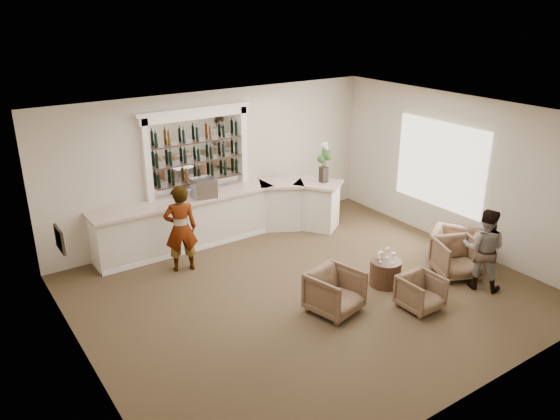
# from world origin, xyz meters

# --- Properties ---
(ground) EXTENTS (8.00, 8.00, 0.00)m
(ground) POSITION_xyz_m (0.00, 0.00, 0.00)
(ground) COLOR brown
(ground) RESTS_ON ground
(room_shell) EXTENTS (8.04, 7.02, 3.32)m
(room_shell) POSITION_xyz_m (0.16, 0.71, 2.34)
(room_shell) COLOR beige
(room_shell) RESTS_ON ground
(bar_counter) EXTENTS (5.72, 1.80, 1.14)m
(bar_counter) POSITION_xyz_m (-0.16, 3.00, 0.57)
(bar_counter) COLOR white
(bar_counter) RESTS_ON ground
(back_bar_alcove) EXTENTS (2.64, 0.25, 3.00)m
(back_bar_alcove) POSITION_xyz_m (-0.50, 3.41, 2.03)
(back_bar_alcove) COLOR white
(back_bar_alcove) RESTS_ON ground
(cocktail_table) EXTENTS (0.59, 0.59, 0.50)m
(cocktail_table) POSITION_xyz_m (1.40, -0.56, 0.25)
(cocktail_table) COLOR #432A1D
(cocktail_table) RESTS_ON ground
(sommelier) EXTENTS (0.75, 0.60, 1.79)m
(sommelier) POSITION_xyz_m (-1.53, 2.19, 0.89)
(sommelier) COLOR gray
(sommelier) RESTS_ON ground
(guest) EXTENTS (0.91, 0.97, 1.58)m
(guest) POSITION_xyz_m (2.81, -1.64, 0.79)
(guest) COLOR gray
(guest) RESTS_ON ground
(armchair_left) EXTENTS (0.99, 1.01, 0.77)m
(armchair_left) POSITION_xyz_m (-0.02, -0.77, 0.38)
(armchair_left) COLOR brown
(armchair_left) RESTS_ON ground
(armchair_center) EXTENTS (0.67, 0.69, 0.63)m
(armchair_center) POSITION_xyz_m (1.29, -1.54, 0.31)
(armchair_center) COLOR brown
(armchair_center) RESTS_ON ground
(armchair_right) EXTENTS (1.06, 1.07, 0.75)m
(armchair_right) POSITION_xyz_m (2.82, -1.08, 0.38)
(armchair_right) COLOR brown
(armchair_right) RESTS_ON ground
(armchair_far) EXTENTS (1.20, 1.24, 0.62)m
(armchair_far) POSITION_xyz_m (3.40, -0.58, 0.31)
(armchair_far) COLOR brown
(armchair_far) RESTS_ON ground
(espresso_machine) EXTENTS (0.51, 0.44, 0.42)m
(espresso_machine) POSITION_xyz_m (-0.62, 2.94, 1.35)
(espresso_machine) COLOR #B9B9BE
(espresso_machine) RESTS_ON bar_counter
(flower_vase) EXTENTS (0.25, 0.25, 0.96)m
(flower_vase) POSITION_xyz_m (2.16, 2.33, 1.68)
(flower_vase) COLOR black
(flower_vase) RESTS_ON bar_counter
(wine_glass_bar_left) EXTENTS (0.07, 0.07, 0.21)m
(wine_glass_bar_left) POSITION_xyz_m (-0.55, 3.02, 1.25)
(wine_glass_bar_left) COLOR white
(wine_glass_bar_left) RESTS_ON bar_counter
(wine_glass_bar_right) EXTENTS (0.07, 0.07, 0.21)m
(wine_glass_bar_right) POSITION_xyz_m (-0.92, 3.04, 1.25)
(wine_glass_bar_right) COLOR white
(wine_glass_bar_right) RESTS_ON bar_counter
(wine_glass_tbl_a) EXTENTS (0.07, 0.07, 0.21)m
(wine_glass_tbl_a) POSITION_xyz_m (1.28, -0.53, 0.60)
(wine_glass_tbl_a) COLOR white
(wine_glass_tbl_a) RESTS_ON cocktail_table
(wine_glass_tbl_b) EXTENTS (0.07, 0.07, 0.21)m
(wine_glass_tbl_b) POSITION_xyz_m (1.50, -0.48, 0.60)
(wine_glass_tbl_b) COLOR white
(wine_glass_tbl_b) RESTS_ON cocktail_table
(wine_glass_tbl_c) EXTENTS (0.07, 0.07, 0.21)m
(wine_glass_tbl_c) POSITION_xyz_m (1.44, -0.69, 0.60)
(wine_glass_tbl_c) COLOR white
(wine_glass_tbl_c) RESTS_ON cocktail_table
(napkin_holder) EXTENTS (0.08, 0.08, 0.12)m
(napkin_holder) POSITION_xyz_m (1.38, -0.42, 0.56)
(napkin_holder) COLOR white
(napkin_holder) RESTS_ON cocktail_table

